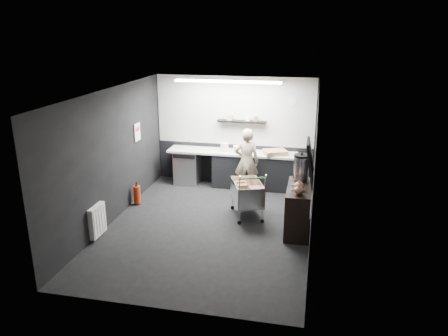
# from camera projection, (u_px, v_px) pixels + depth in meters

# --- Properties ---
(floor) EXTENTS (5.50, 5.50, 0.00)m
(floor) POSITION_uv_depth(u_px,v_px,m) (209.00, 226.00, 8.79)
(floor) COLOR black
(floor) RESTS_ON ground
(ceiling) EXTENTS (5.50, 5.50, 0.00)m
(ceiling) POSITION_uv_depth(u_px,v_px,m) (207.00, 92.00, 7.95)
(ceiling) COLOR white
(ceiling) RESTS_ON wall_back
(wall_back) EXTENTS (5.50, 0.00, 5.50)m
(wall_back) POSITION_uv_depth(u_px,v_px,m) (235.00, 131.00, 10.93)
(wall_back) COLOR black
(wall_back) RESTS_ON floor
(wall_front) EXTENTS (5.50, 0.00, 5.50)m
(wall_front) POSITION_uv_depth(u_px,v_px,m) (158.00, 223.00, 5.82)
(wall_front) COLOR black
(wall_front) RESTS_ON floor
(wall_left) EXTENTS (0.00, 5.50, 5.50)m
(wall_left) POSITION_uv_depth(u_px,v_px,m) (111.00, 156.00, 8.77)
(wall_left) COLOR black
(wall_left) RESTS_ON floor
(wall_right) EXTENTS (0.00, 5.50, 5.50)m
(wall_right) POSITION_uv_depth(u_px,v_px,m) (314.00, 169.00, 7.98)
(wall_right) COLOR black
(wall_right) RESTS_ON floor
(kitchen_wall_panel) EXTENTS (3.95, 0.02, 1.70)m
(kitchen_wall_panel) POSITION_uv_depth(u_px,v_px,m) (235.00, 111.00, 10.76)
(kitchen_wall_panel) COLOR #B9B9B4
(kitchen_wall_panel) RESTS_ON wall_back
(dado_panel) EXTENTS (3.95, 0.02, 1.00)m
(dado_panel) POSITION_uv_depth(u_px,v_px,m) (234.00, 163.00, 11.17)
(dado_panel) COLOR black
(dado_panel) RESTS_ON wall_back
(floating_shelf) EXTENTS (1.20, 0.22, 0.04)m
(floating_shelf) POSITION_uv_depth(u_px,v_px,m) (242.00, 121.00, 10.69)
(floating_shelf) COLOR black
(floating_shelf) RESTS_ON wall_back
(wall_clock) EXTENTS (0.20, 0.03, 0.20)m
(wall_clock) POSITION_uv_depth(u_px,v_px,m) (292.00, 101.00, 10.38)
(wall_clock) COLOR white
(wall_clock) RESTS_ON wall_back
(poster) EXTENTS (0.02, 0.30, 0.40)m
(poster) POSITION_uv_depth(u_px,v_px,m) (137.00, 132.00, 9.91)
(poster) COLOR white
(poster) RESTS_ON wall_left
(poster_red_band) EXTENTS (0.02, 0.22, 0.10)m
(poster_red_band) POSITION_uv_depth(u_px,v_px,m) (137.00, 129.00, 9.89)
(poster_red_band) COLOR red
(poster_red_band) RESTS_ON poster
(radiator) EXTENTS (0.10, 0.50, 0.60)m
(radiator) POSITION_uv_depth(u_px,v_px,m) (97.00, 221.00, 8.23)
(radiator) COLOR white
(radiator) RESTS_ON wall_left
(ceiling_strip) EXTENTS (2.40, 0.20, 0.04)m
(ceiling_strip) POSITION_uv_depth(u_px,v_px,m) (227.00, 82.00, 9.68)
(ceiling_strip) COLOR white
(ceiling_strip) RESTS_ON ceiling
(prep_counter) EXTENTS (3.20, 0.61, 0.90)m
(prep_counter) POSITION_uv_depth(u_px,v_px,m) (237.00, 169.00, 10.87)
(prep_counter) COLOR black
(prep_counter) RESTS_ON floor
(person) EXTENTS (0.61, 0.43, 1.60)m
(person) POSITION_uv_depth(u_px,v_px,m) (247.00, 162.00, 10.29)
(person) COLOR beige
(person) RESTS_ON floor
(shopping_cart) EXTENTS (0.87, 1.13, 1.03)m
(shopping_cart) POSITION_uv_depth(u_px,v_px,m) (247.00, 194.00, 9.14)
(shopping_cart) COLOR silver
(shopping_cart) RESTS_ON floor
(sideboard) EXTENTS (0.52, 1.22, 1.82)m
(sideboard) POSITION_uv_depth(u_px,v_px,m) (299.00, 203.00, 8.48)
(sideboard) COLOR black
(sideboard) RESTS_ON floor
(fire_extinguisher) EXTENTS (0.15, 0.15, 0.51)m
(fire_extinguisher) POSITION_uv_depth(u_px,v_px,m) (137.00, 194.00, 9.81)
(fire_extinguisher) COLOR red
(fire_extinguisher) RESTS_ON floor
(cardboard_box) EXTENTS (0.65, 0.58, 0.11)m
(cardboard_box) POSITION_uv_depth(u_px,v_px,m) (275.00, 152.00, 10.49)
(cardboard_box) COLOR tan
(cardboard_box) RESTS_ON prep_counter
(pink_tub) EXTENTS (0.20, 0.20, 0.20)m
(pink_tub) POSITION_uv_depth(u_px,v_px,m) (225.00, 147.00, 10.77)
(pink_tub) COLOR #F8D7D8
(pink_tub) RESTS_ON prep_counter
(white_container) EXTENTS (0.21, 0.18, 0.16)m
(white_container) POSITION_uv_depth(u_px,v_px,m) (237.00, 149.00, 10.66)
(white_container) COLOR white
(white_container) RESTS_ON prep_counter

